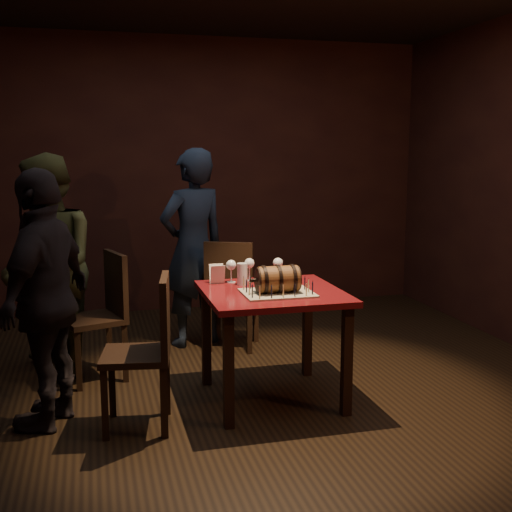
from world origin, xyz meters
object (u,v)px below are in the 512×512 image
pub_table (272,307)px  chair_left_rear (104,309)px  barrel_cake (278,279)px  wine_glass_left (231,266)px  wine_glass_right (278,264)px  wine_glass_mid (249,264)px  pint_of_ale (242,274)px  chair_left_front (149,344)px  person_back (193,248)px  person_left_rear (48,267)px  chair_back (231,289)px  person_left_front (46,299)px

pub_table → chair_left_rear: size_ratio=0.97×
barrel_cake → chair_left_rear: bearing=143.0°
pub_table → wine_glass_left: bearing=123.3°
wine_glass_right → wine_glass_mid: bearing=170.6°
pint_of_ale → barrel_cake: bearing=-65.4°
pub_table → chair_left_front: bearing=-164.2°
wine_glass_left → wine_glass_mid: 0.14m
person_back → pub_table: bearing=80.9°
person_back → person_left_rear: (-1.15, -0.50, -0.02)m
wine_glass_right → chair_left_rear: bearing=162.2°
chair_back → wine_glass_right: bearing=-78.2°
wine_glass_right → person_back: (-0.44, 1.05, -0.03)m
wine_glass_left → chair_back: bearing=78.0°
pint_of_ale → person_left_front: person_left_front is taller
wine_glass_mid → pint_of_ale: wine_glass_mid is taller
person_left_rear → person_back: bearing=94.9°
wine_glass_mid → pub_table: bearing=-78.9°
person_back → wine_glass_right: bearing=91.0°
wine_glass_right → pint_of_ale: (-0.28, -0.09, -0.05)m
pub_table → chair_left_front: chair_left_front is taller
pub_table → barrel_cake: barrel_cake is taller
pub_table → person_left_rear: 1.70m
wine_glass_left → wine_glass_right: size_ratio=1.00×
chair_back → person_left_rear: (-1.42, -0.26, 0.30)m
barrel_cake → person_back: 1.51m
chair_back → person_back: (-0.27, 0.24, 0.32)m
chair_left_rear → person_left_front: size_ratio=0.59×
chair_left_rear → chair_left_front: 0.97m
wine_glass_left → pint_of_ale: (0.06, -0.09, -0.05)m
chair_back → wine_glass_mid: bearing=-92.4°
chair_left_rear → person_left_rear: (-0.38, 0.15, 0.30)m
person_back → chair_left_front: bearing=49.9°
wine_glass_left → person_left_rear: size_ratio=0.10×
pint_of_ale → person_back: (-0.16, 1.14, 0.02)m
wine_glass_right → person_left_front: 1.59m
wine_glass_right → chair_back: 0.89m
pint_of_ale → person_back: size_ratio=0.09×
chair_left_front → pub_table: bearing=15.8°
barrel_cake → wine_glass_left: barrel_cake is taller
pub_table → chair_back: 1.13m
wine_glass_right → chair_left_rear: chair_left_rear is taller
pub_table → chair_back: bearing=91.9°
pub_table → pint_of_ale: 0.33m
wine_glass_left → person_left_front: bearing=-163.6°
chair_left_rear → chair_left_front: same height
chair_left_rear → wine_glass_right: bearing=-17.8°
chair_left_rear → wine_glass_left: bearing=-24.1°
chair_left_rear → barrel_cake: bearing=-37.0°
barrel_cake → wine_glass_right: (0.13, 0.43, 0.02)m
wine_glass_mid → chair_left_front: chair_left_front is taller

